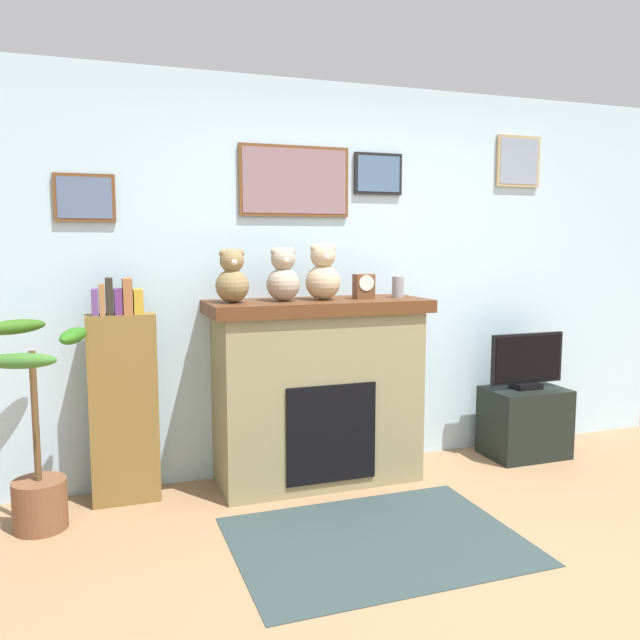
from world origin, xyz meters
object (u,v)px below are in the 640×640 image
(candle_jar, at_px, (398,287))
(mantel_clock, at_px, (364,286))
(bookshelf, at_px, (123,401))
(television, at_px, (527,362))
(fireplace, at_px, (318,390))
(teddy_bear_brown, at_px, (323,274))
(potted_plant, at_px, (39,458))
(teddy_bear_tan, at_px, (232,278))
(teddy_bear_grey, at_px, (283,277))
(tv_stand, at_px, (524,422))

(candle_jar, distance_m, mantel_clock, 0.25)
(candle_jar, bearing_deg, bookshelf, 177.56)
(television, height_order, mantel_clock, mantel_clock)
(fireplace, height_order, teddy_bear_brown, teddy_bear_brown)
(potted_plant, distance_m, television, 3.25)
(bookshelf, relative_size, television, 2.30)
(potted_plant, height_order, mantel_clock, mantel_clock)
(mantel_clock, bearing_deg, fireplace, 176.45)
(candle_jar, bearing_deg, teddy_bear_tan, -179.98)
(potted_plant, bearing_deg, teddy_bear_grey, 6.87)
(potted_plant, height_order, candle_jar, candle_jar)
(teddy_bear_tan, distance_m, teddy_bear_grey, 0.32)
(teddy_bear_tan, bearing_deg, bookshelf, 173.39)
(tv_stand, xyz_separation_m, mantel_clock, (-1.27, 0.02, 1.02))
(bookshelf, distance_m, teddy_bear_tan, 0.97)
(bookshelf, xyz_separation_m, teddy_bear_grey, (0.97, -0.08, 0.72))
(candle_jar, distance_m, teddy_bear_grey, 0.79)
(teddy_bear_tan, height_order, teddy_bear_brown, teddy_bear_brown)
(teddy_bear_grey, bearing_deg, teddy_bear_tan, 180.00)
(teddy_bear_brown, bearing_deg, tv_stand, -0.91)
(teddy_bear_tan, bearing_deg, candle_jar, 0.02)
(fireplace, height_order, television, fireplace)
(television, bearing_deg, teddy_bear_brown, 179.03)
(tv_stand, xyz_separation_m, television, (0.00, -0.00, 0.44))
(fireplace, height_order, mantel_clock, mantel_clock)
(potted_plant, xyz_separation_m, television, (3.24, 0.15, 0.30))
(tv_stand, relative_size, candle_jar, 4.06)
(tv_stand, distance_m, teddy_bear_brown, 1.90)
(fireplace, distance_m, teddy_bear_brown, 0.75)
(bookshelf, height_order, teddy_bear_grey, teddy_bear_grey)
(bookshelf, xyz_separation_m, teddy_bear_tan, (0.65, -0.08, 0.72))
(fireplace, relative_size, teddy_bear_brown, 3.93)
(tv_stand, distance_m, teddy_bear_grey, 2.11)
(candle_jar, bearing_deg, teddy_bear_brown, -179.95)
(television, relative_size, teddy_bear_grey, 1.75)
(bookshelf, relative_size, teddy_bear_tan, 4.12)
(television, distance_m, mantel_clock, 1.39)
(potted_plant, bearing_deg, teddy_bear_tan, 8.83)
(teddy_bear_brown, bearing_deg, potted_plant, -174.19)
(candle_jar, bearing_deg, potted_plant, -175.55)
(television, height_order, teddy_bear_grey, teddy_bear_grey)
(television, height_order, teddy_bear_brown, teddy_bear_brown)
(television, height_order, teddy_bear_tan, teddy_bear_tan)
(potted_plant, bearing_deg, television, 2.57)
(teddy_bear_tan, bearing_deg, teddy_bear_grey, -0.00)
(teddy_bear_grey, bearing_deg, bookshelf, 175.56)
(fireplace, bearing_deg, teddy_bear_tan, -178.12)
(fireplace, bearing_deg, television, -1.61)
(candle_jar, bearing_deg, mantel_clock, -179.63)
(fireplace, bearing_deg, teddy_bear_brown, -31.10)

